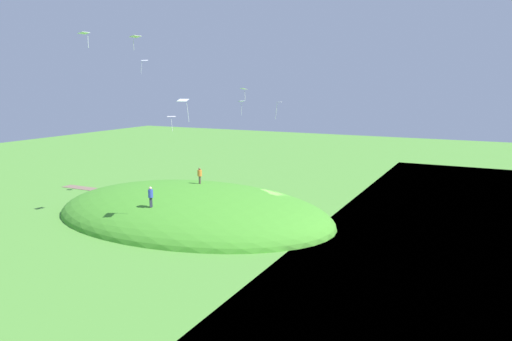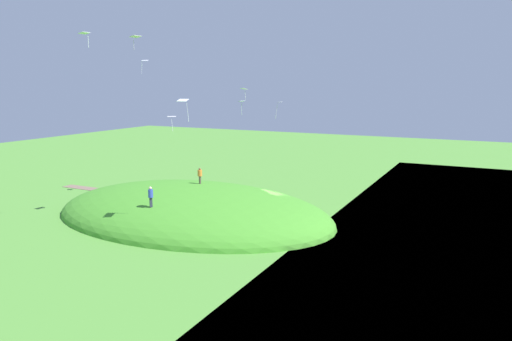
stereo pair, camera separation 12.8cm
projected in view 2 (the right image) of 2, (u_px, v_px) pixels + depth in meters
The scene contains 13 objects.
ground_plane at pixel (271, 215), 48.04m from camera, with size 160.00×160.00×0.00m, color #4F8D35.
grass_hill at pixel (192, 216), 47.63m from camera, with size 29.40×19.34×6.13m, color #44922A.
dirt_path at pixel (97, 190), 59.66m from camera, with size 10.43×1.52×0.04m, color #756051.
person_watching_kites at pixel (200, 174), 48.37m from camera, with size 0.62×0.62×1.65m.
person_on_hilltop at pixel (151, 194), 41.62m from camera, with size 0.59×0.59×1.84m.
kite_0 at pixel (144, 62), 52.35m from camera, with size 0.80×0.67×1.55m.
kite_1 at pixel (183, 102), 37.14m from camera, with size 0.87×0.63×1.78m.
kite_2 at pixel (242, 102), 49.61m from camera, with size 0.68×0.77×1.54m.
kite_3 at pixel (172, 117), 50.53m from camera, with size 1.11×1.09×1.58m.
kite_4 at pixel (244, 89), 55.46m from camera, with size 1.09×1.00×1.34m.
kite_5 at pixel (279, 104), 49.30m from camera, with size 0.71×0.72×1.78m.
kite_6 at pixel (135, 37), 42.56m from camera, with size 0.76×1.02×1.24m.
kite_7 at pixel (84, 34), 40.79m from camera, with size 0.62×0.89×1.29m.
Camera 2 is at (-19.36, 42.29, 12.93)m, focal length 33.54 mm.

